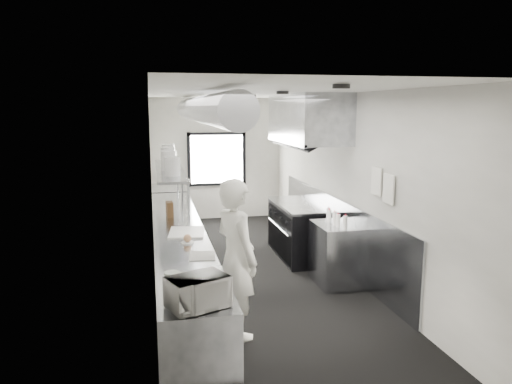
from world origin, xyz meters
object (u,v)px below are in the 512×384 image
microwave (198,292)px  prep_counter (180,260)px  squeeze_bottle_e (328,214)px  plate_stack_c (168,157)px  bottle_station (338,254)px  plate_stack_a (172,166)px  small_plate (188,243)px  squeeze_bottle_a (345,222)px  squeeze_bottle_c (335,218)px  line_cook (236,258)px  squeeze_bottle_d (329,216)px  plate_stack_d (168,154)px  pass_shelf (170,171)px  cutting_board (187,232)px  deli_tub_b (177,279)px  range (302,230)px  exhaust_hood (307,119)px  plate_stack_b (169,161)px  deli_tub_a (172,277)px  knife_block (170,209)px  far_work_table (169,208)px  squeeze_bottle_b (338,221)px

microwave → prep_counter: bearing=67.2°
squeeze_bottle_e → plate_stack_c: bearing=144.6°
squeeze_bottle_e → microwave: bearing=-128.4°
bottle_station → plate_stack_a: 2.79m
small_plate → bottle_station: bearing=13.6°
squeeze_bottle_a → squeeze_bottle_c: size_ratio=0.94×
line_cook → squeeze_bottle_c: bearing=-74.6°
squeeze_bottle_d → squeeze_bottle_e: 0.09m
plate_stack_d → pass_shelf: bearing=-90.5°
prep_counter → cutting_board: (0.09, -0.23, 0.46)m
pass_shelf → plate_stack_d: plate_stack_d is taller
squeeze_bottle_a → microwave: bearing=-134.9°
microwave → deli_tub_b: size_ratio=3.31×
plate_stack_d → cutting_board: bearing=-87.1°
microwave → cutting_board: 2.54m
range → exhaust_hood: bearing=-0.0°
exhaust_hood → plate_stack_d: exhaust_hood is taller
prep_counter → line_cook: line_cook is taller
plate_stack_a → squeeze_bottle_c: (2.25, -0.88, -0.71)m
range → small_plate: size_ratio=9.34×
exhaust_hood → plate_stack_d: size_ratio=6.25×
small_plate → squeeze_bottle_e: size_ratio=0.91×
bottle_station → plate_stack_d: 3.65m
plate_stack_b → squeeze_bottle_e: plate_stack_b is taller
range → squeeze_bottle_e: (0.05, -1.15, 0.52)m
squeeze_bottle_e → line_cook: bearing=-137.0°
line_cook → deli_tub_a: line_cook is taller
microwave → deli_tub_a: size_ratio=3.01×
plate_stack_c → plate_stack_d: (0.03, 0.61, 0.00)m
range → plate_stack_a: 2.61m
bottle_station → prep_counter: bearing=175.0°
pass_shelf → knife_block: pass_shelf is taller
pass_shelf → exhaust_hood: bearing=-7.5°
far_work_table → squeeze_bottle_b: squeeze_bottle_b is taller
line_cook → plate_stack_c: 3.37m
range → squeeze_bottle_e: size_ratio=8.49×
bottle_station → plate_stack_d: plate_stack_d is taller
prep_counter → plate_stack_d: bearing=90.9°
cutting_board → squeeze_bottle_d: size_ratio=3.40×
cutting_board → plate_stack_d: 2.67m
far_work_table → deli_tub_a: deli_tub_a is taller
deli_tub_b → squeeze_bottle_a: size_ratio=0.74×
deli_tub_b → prep_counter: bearing=86.3°
far_work_table → plate_stack_b: size_ratio=3.80×
squeeze_bottle_a → squeeze_bottle_b: 0.14m
far_work_table → line_cook: (0.55, -5.22, 0.46)m
pass_shelf → squeeze_bottle_c: bearing=-37.6°
range → microwave: bearing=-118.9°
deli_tub_a → far_work_table: bearing=88.1°
pass_shelf → range: bearing=-7.7°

